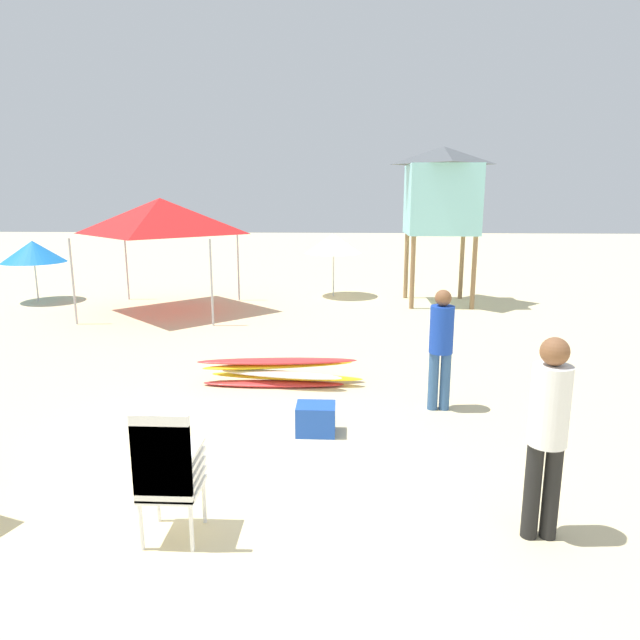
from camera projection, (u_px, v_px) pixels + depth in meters
name	position (u px, v px, depth m)	size (l,w,h in m)	color
ground	(176.00, 495.00, 5.53)	(80.00, 80.00, 0.00)	beige
stacked_plastic_chairs	(167.00, 466.00, 4.62)	(0.48, 0.48, 1.20)	white
surfboard_pile	(279.00, 372.00, 8.72)	(2.60, 0.84, 0.40)	red
lifeguard_near_left	(548.00, 425.00, 4.63)	(0.32, 0.32, 1.77)	black
lifeguard_near_center	(441.00, 342.00, 7.54)	(0.32, 0.32, 1.67)	#33598C
popup_canopy	(161.00, 216.00, 13.83)	(3.21, 3.21, 2.83)	#B2B2B7
lifeguard_tower	(442.00, 191.00, 14.74)	(1.98, 1.98, 4.13)	olive
beach_umbrella_left	(334.00, 243.00, 16.12)	(1.63, 1.63, 1.83)	beige
beach_umbrella_mid	(33.00, 252.00, 15.37)	(1.70, 1.70, 1.68)	beige
cooler_box	(316.00, 419.00, 6.92)	(0.48, 0.38, 0.38)	blue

